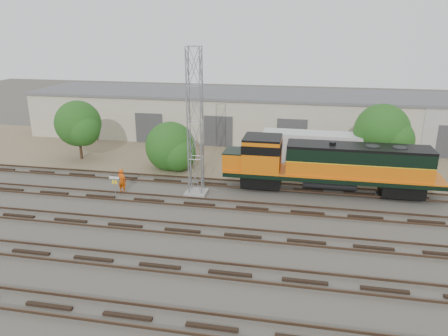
% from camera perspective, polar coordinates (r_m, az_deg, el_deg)
% --- Properties ---
extents(ground, '(140.00, 140.00, 0.00)m').
position_cam_1_polar(ground, '(30.89, 3.32, -6.47)').
color(ground, '#47423A').
rests_on(ground, ground).
extents(dirt_strip, '(80.00, 16.00, 0.02)m').
position_cam_1_polar(dirt_strip, '(44.87, 5.99, 1.47)').
color(dirt_strip, '#726047').
rests_on(dirt_strip, ground).
extents(tracks, '(80.00, 20.40, 0.28)m').
position_cam_1_polar(tracks, '(28.18, 2.47, -8.83)').
color(tracks, black).
rests_on(tracks, ground).
extents(warehouse, '(58.40, 10.40, 5.30)m').
position_cam_1_polar(warehouse, '(51.94, 6.98, 6.76)').
color(warehouse, '#BEB89E').
rests_on(warehouse, ground).
extents(locomotive, '(17.01, 2.98, 4.09)m').
position_cam_1_polar(locomotive, '(35.47, 13.31, 0.45)').
color(locomotive, black).
rests_on(locomotive, tracks).
extents(signal_tower, '(1.68, 1.68, 11.40)m').
position_cam_1_polar(signal_tower, '(33.50, -3.79, 5.54)').
color(signal_tower, gray).
rests_on(signal_tower, ground).
extents(sign_post, '(0.80, 0.06, 1.94)m').
position_cam_1_polar(sign_post, '(34.35, -14.09, -1.95)').
color(sign_post, gray).
rests_on(sign_post, ground).
extents(worker, '(0.80, 0.61, 2.00)m').
position_cam_1_polar(worker, '(35.87, -13.19, -1.62)').
color(worker, '#E2520C').
rests_on(worker, ground).
extents(semi_trailer, '(12.26, 2.65, 3.76)m').
position_cam_1_polar(semi_trailer, '(39.91, 14.29, 2.38)').
color(semi_trailer, silver).
rests_on(semi_trailer, ground).
extents(tree_west, '(4.72, 4.49, 5.88)m').
position_cam_1_polar(tree_west, '(45.17, -18.36, 5.34)').
color(tree_west, '#382619').
rests_on(tree_west, ground).
extents(tree_mid, '(4.88, 4.65, 4.65)m').
position_cam_1_polar(tree_mid, '(40.84, -6.76, 2.55)').
color(tree_mid, '#382619').
rests_on(tree_mid, ground).
extents(tree_east, '(5.03, 4.79, 6.47)m').
position_cam_1_polar(tree_east, '(40.19, 20.28, 4.25)').
color(tree_east, '#382619').
rests_on(tree_east, ground).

